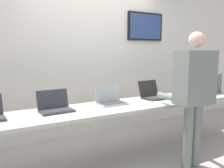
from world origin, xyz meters
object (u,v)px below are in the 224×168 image
object	(u,v)px
equipment_box	(205,83)
laptop_station_2	(110,99)
workbench	(127,107)
person	(194,88)
laptop_station_1	(55,106)
laptop_station_3	(153,94)
laptop_station_4	(188,90)

from	to	relation	value
equipment_box	laptop_station_2	bearing A→B (deg)	-179.52
workbench	laptop_station_2	distance (m)	0.24
workbench	person	distance (m)	0.87
laptop_station_1	laptop_station_3	xyz separation A→B (m)	(1.45, 0.03, 0.00)
laptop_station_3	person	world-z (taller)	person
workbench	equipment_box	xyz separation A→B (m)	(1.67, 0.13, 0.20)
workbench	laptop_station_4	world-z (taller)	laptop_station_4
workbench	laptop_station_2	size ratio (longest dim) A/B	10.48
person	equipment_box	bearing A→B (deg)	33.10
laptop_station_2	equipment_box	bearing A→B (deg)	0.48
laptop_station_2	person	bearing A→B (deg)	-45.88
laptop_station_2	laptop_station_4	distance (m)	1.44
laptop_station_2	laptop_station_4	bearing A→B (deg)	-0.07
workbench	laptop_station_4	distance (m)	1.26
workbench	laptop_station_3	distance (m)	0.55
workbench	laptop_station_1	world-z (taller)	laptop_station_1
equipment_box	person	bearing A→B (deg)	-146.90
laptop_station_3	laptop_station_1	bearing A→B (deg)	-178.70
workbench	laptop_station_2	bearing A→B (deg)	149.02
workbench	equipment_box	distance (m)	1.69
workbench	laptop_station_1	xyz separation A→B (m)	(-0.92, 0.08, 0.10)
laptop_station_1	laptop_station_4	world-z (taller)	laptop_station_4
laptop_station_1	laptop_station_4	xyz separation A→B (m)	(2.17, 0.02, 0.01)
laptop_station_1	laptop_station_3	world-z (taller)	laptop_station_3
laptop_station_2	laptop_station_3	bearing A→B (deg)	0.61
workbench	equipment_box	bearing A→B (deg)	4.29
laptop_station_3	laptop_station_2	bearing A→B (deg)	-179.39
laptop_station_1	person	distance (m)	1.62
laptop_station_3	laptop_station_4	size ratio (longest dim) A/B	0.91
equipment_box	laptop_station_4	distance (m)	0.43
equipment_box	laptop_station_3	world-z (taller)	equipment_box
workbench	laptop_station_2	xyz separation A→B (m)	(-0.18, 0.11, 0.10)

